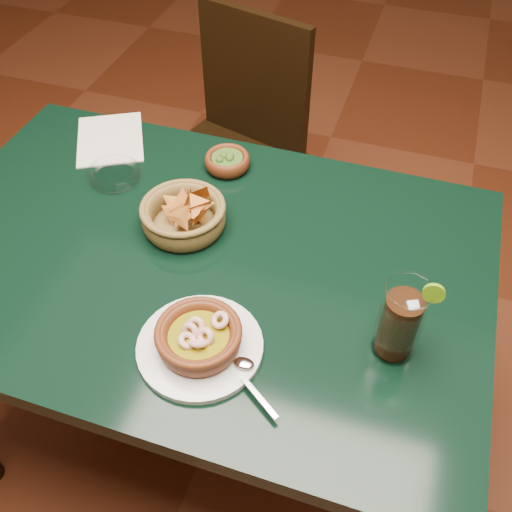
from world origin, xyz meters
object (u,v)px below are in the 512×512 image
(dining_table, at_px, (198,285))
(cola_drink, at_px, (400,321))
(dining_chair, at_px, (234,147))
(shrimp_plate, at_px, (199,339))
(chip_basket, at_px, (184,215))

(dining_table, relative_size, cola_drink, 6.43)
(dining_table, height_order, dining_chair, dining_chair)
(shrimp_plate, bearing_deg, dining_table, 114.98)
(shrimp_plate, distance_m, cola_drink, 0.35)
(dining_chair, bearing_deg, chip_basket, -78.89)
(dining_table, xyz_separation_m, shrimp_plate, (0.10, -0.21, 0.13))
(shrimp_plate, height_order, chip_basket, chip_basket)
(dining_chair, relative_size, cola_drink, 4.79)
(shrimp_plate, xyz_separation_m, cola_drink, (0.32, 0.11, 0.05))
(dining_chair, xyz_separation_m, chip_basket, (0.12, -0.64, 0.29))
(dining_chair, relative_size, shrimp_plate, 3.12)
(dining_chair, height_order, chip_basket, dining_chair)
(dining_table, relative_size, chip_basket, 5.62)
(chip_basket, bearing_deg, shrimp_plate, -62.08)
(shrimp_plate, distance_m, chip_basket, 0.32)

